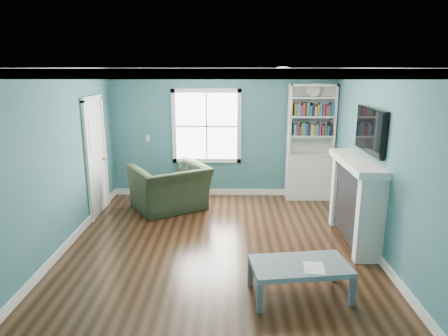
{
  "coord_description": "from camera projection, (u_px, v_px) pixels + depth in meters",
  "views": [
    {
      "loc": [
        0.17,
        -5.54,
        2.61
      ],
      "look_at": [
        0.09,
        0.4,
        1.11
      ],
      "focal_mm": 32.0,
      "sensor_mm": 36.0,
      "label": 1
    }
  ],
  "objects": [
    {
      "name": "ceiling_fixture",
      "position": [
        283.0,
        72.0,
        5.47
      ],
      "size": [
        0.38,
        0.38,
        0.15
      ],
      "color": "white",
      "rests_on": "room_walls"
    },
    {
      "name": "bookshelf",
      "position": [
        309.0,
        154.0,
        7.99
      ],
      "size": [
        0.9,
        0.35,
        2.31
      ],
      "color": "silver",
      "rests_on": "ground"
    },
    {
      "name": "coffee_table",
      "position": [
        300.0,
        268.0,
        4.62
      ],
      "size": [
        1.19,
        0.75,
        0.41
      ],
      "rotation": [
        0.0,
        0.0,
        0.13
      ],
      "color": "#525863",
      "rests_on": "ground"
    },
    {
      "name": "trim",
      "position": [
        218.0,
        166.0,
        5.7
      ],
      "size": [
        4.5,
        5.0,
        2.6
      ],
      "color": "white",
      "rests_on": "ground"
    },
    {
      "name": "light_switch",
      "position": [
        148.0,
        138.0,
        8.14
      ],
      "size": [
        0.08,
        0.01,
        0.12
      ],
      "primitive_type": "cube",
      "color": "white",
      "rests_on": "room_walls"
    },
    {
      "name": "floor",
      "position": [
        218.0,
        246.0,
        6.01
      ],
      "size": [
        5.0,
        5.0,
        0.0
      ],
      "primitive_type": "plane",
      "color": "black",
      "rests_on": "ground"
    },
    {
      "name": "room_walls",
      "position": [
        218.0,
        142.0,
        5.62
      ],
      "size": [
        5.0,
        5.0,
        5.0
      ],
      "color": "#336A71",
      "rests_on": "ground"
    },
    {
      "name": "door",
      "position": [
        96.0,
        156.0,
        7.14
      ],
      "size": [
        0.12,
        0.98,
        2.17
      ],
      "color": "silver",
      "rests_on": "ground"
    },
    {
      "name": "window",
      "position": [
        207.0,
        126.0,
        8.07
      ],
      "size": [
        1.4,
        0.06,
        1.5
      ],
      "color": "white",
      "rests_on": "room_walls"
    },
    {
      "name": "tv",
      "position": [
        370.0,
        130.0,
        5.75
      ],
      "size": [
        0.06,
        1.1,
        0.65
      ],
      "primitive_type": "cube",
      "color": "black",
      "rests_on": "fireplace"
    },
    {
      "name": "recliner",
      "position": [
        170.0,
        180.0,
        7.43
      ],
      "size": [
        1.54,
        1.39,
        1.13
      ],
      "primitive_type": "imported",
      "rotation": [
        0.0,
        0.0,
        -2.59
      ],
      "color": "#212D1C",
      "rests_on": "ground"
    },
    {
      "name": "paper_sheet",
      "position": [
        314.0,
        268.0,
        4.5
      ],
      "size": [
        0.25,
        0.31,
        0.0
      ],
      "primitive_type": "cube",
      "rotation": [
        0.0,
        0.0,
        -0.09
      ],
      "color": "white",
      "rests_on": "coffee_table"
    },
    {
      "name": "fireplace",
      "position": [
        356.0,
        202.0,
        6.02
      ],
      "size": [
        0.44,
        1.58,
        1.3
      ],
      "color": "black",
      "rests_on": "ground"
    }
  ]
}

